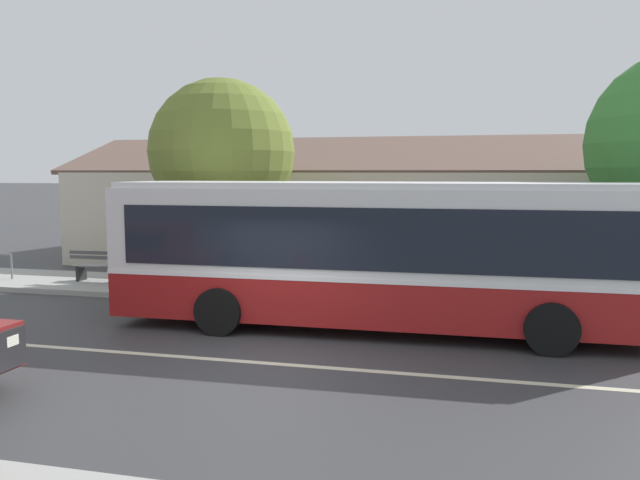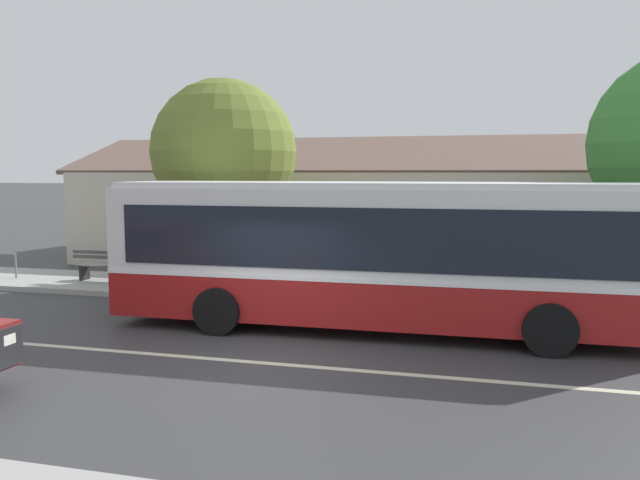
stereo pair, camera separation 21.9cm
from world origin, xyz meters
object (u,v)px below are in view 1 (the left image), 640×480
street_tree_secondary (223,155)px  transit_bus (375,251)px  bench_down_street (235,276)px  bench_by_building (99,268)px

street_tree_secondary → transit_bus: bearing=-36.2°
street_tree_secondary → bench_down_street: bearing=-55.1°
bench_by_building → street_tree_secondary: 4.99m
transit_bus → street_tree_secondary: (-4.96, 3.63, 2.15)m
bench_down_street → street_tree_secondary: (-0.76, 1.09, 3.28)m
bench_down_street → street_tree_secondary: street_tree_secondary is taller
transit_bus → street_tree_secondary: street_tree_secondary is taller
transit_bus → bench_down_street: size_ratio=6.59×
bench_down_street → street_tree_secondary: size_ratio=0.29×
bench_down_street → street_tree_secondary: bearing=124.9°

